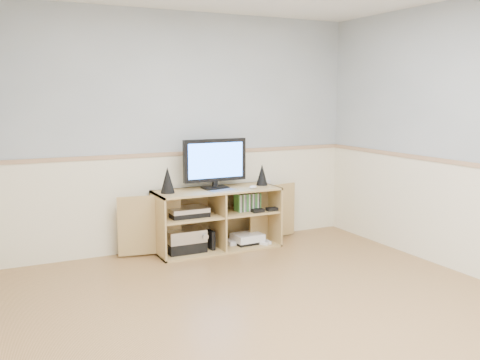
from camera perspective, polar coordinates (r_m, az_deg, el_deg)
name	(u,v)px	position (r m, az deg, el deg)	size (l,w,h in m)	color
room	(279,155)	(3.81, 4.23, 2.69)	(4.04, 4.54, 2.54)	tan
media_cabinet	(215,217)	(5.78, -2.68, -4.01)	(2.08, 0.50, 0.65)	tan
monitor	(215,162)	(5.67, -2.69, 1.96)	(0.70, 0.18, 0.53)	black
speaker_left	(167,180)	(5.47, -7.74, -0.01)	(0.14, 0.14, 0.27)	black
speaker_right	(262,175)	(5.91, 2.36, 0.57)	(0.13, 0.13, 0.23)	black
keyboard	(223,191)	(5.54, -1.84, -1.15)	(0.30, 0.12, 0.01)	silver
mouse	(253,187)	(5.69, 1.40, -0.76)	(0.10, 0.06, 0.04)	white
av_components	(186,233)	(5.62, -5.77, -5.61)	(0.50, 0.30, 0.47)	black
game_consoles	(246,239)	(5.92, 0.66, -6.29)	(0.45, 0.30, 0.11)	white
game_cases	(247,202)	(5.83, 0.80, -2.35)	(0.27, 0.14, 0.19)	#3F8C3F
wall_outlet	(265,185)	(6.22, 2.72, -0.55)	(0.12, 0.03, 0.12)	white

